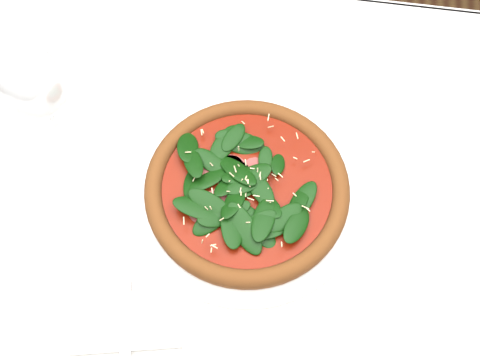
# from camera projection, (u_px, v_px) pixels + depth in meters

# --- Properties ---
(ground) EXTENTS (6.00, 6.00, 0.00)m
(ground) POSITION_uv_depth(u_px,v_px,m) (233.00, 309.00, 1.44)
(ground) COLOR brown
(ground) RESTS_ON ground
(dining_table) EXTENTS (1.21, 0.81, 0.75)m
(dining_table) POSITION_uv_depth(u_px,v_px,m) (229.00, 219.00, 0.85)
(dining_table) COLOR white
(dining_table) RESTS_ON ground
(plate) EXTENTS (0.33, 0.33, 0.01)m
(plate) POSITION_uv_depth(u_px,v_px,m) (247.00, 192.00, 0.76)
(plate) COLOR white
(plate) RESTS_ON dining_table
(pizza) EXTENTS (0.38, 0.38, 0.04)m
(pizza) POSITION_uv_depth(u_px,v_px,m) (247.00, 186.00, 0.74)
(pizza) COLOR brown
(pizza) RESTS_ON plate
(wine_glass) EXTENTS (0.09, 0.09, 0.21)m
(wine_glass) POSITION_uv_depth(u_px,v_px,m) (34.00, 85.00, 0.67)
(wine_glass) COLOR white
(wine_glass) RESTS_ON dining_table
(napkin) EXTENTS (0.15, 0.09, 0.01)m
(napkin) POSITION_uv_depth(u_px,v_px,m) (126.00, 325.00, 0.68)
(napkin) COLOR white
(napkin) RESTS_ON dining_table
(fork) EXTENTS (0.05, 0.14, 0.00)m
(fork) POSITION_uv_depth(u_px,v_px,m) (126.00, 304.00, 0.68)
(fork) COLOR silver
(fork) RESTS_ON napkin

